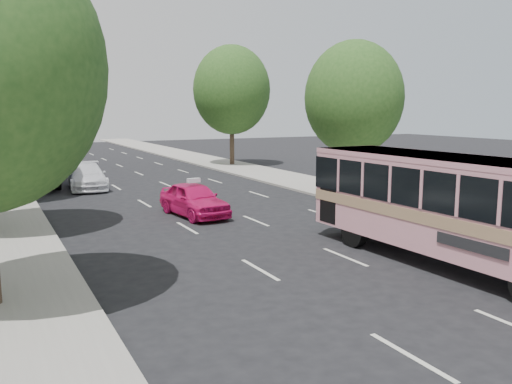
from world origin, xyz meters
TOP-DOWN VIEW (x-y plane):
  - ground at (0.00, 0.00)m, footprint 120.00×120.00m
  - sidewalk_right at (8.50, 20.00)m, footprint 4.00×90.00m
  - tree_right_near at (8.78, 7.94)m, footprint 5.10×5.10m
  - tree_right_far at (9.08, 23.94)m, footprint 6.00×6.00m
  - pink_bus at (3.17, -4.00)m, footprint 2.83×9.85m
  - pink_taxi at (-0.84, 6.08)m, footprint 2.09×4.29m
  - white_pickup at (-3.46, 16.11)m, footprint 2.43×5.02m
  - tour_coach_front at (-5.56, 21.15)m, footprint 4.50×13.10m
  - tour_coach_rear at (-5.00, 33.55)m, footprint 3.17×11.72m
  - taxi_roof_sign at (-0.84, 6.08)m, footprint 0.57×0.24m

SIDE VIEW (x-z plane):
  - ground at x=0.00m, z-range 0.00..0.00m
  - sidewalk_right at x=8.50m, z-range 0.00..0.12m
  - white_pickup at x=-3.46m, z-range 0.00..1.41m
  - pink_taxi at x=-0.84m, z-range 0.00..1.41m
  - taxi_roof_sign at x=-0.84m, z-range 1.41..1.59m
  - pink_bus at x=3.17m, z-range 0.38..3.50m
  - tour_coach_rear at x=-5.00m, z-range 0.35..3.82m
  - tour_coach_front at x=-5.56m, z-range 0.39..4.23m
  - tree_right_near at x=8.78m, z-range 1.23..9.18m
  - tree_right_far at x=9.08m, z-range 1.45..10.80m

